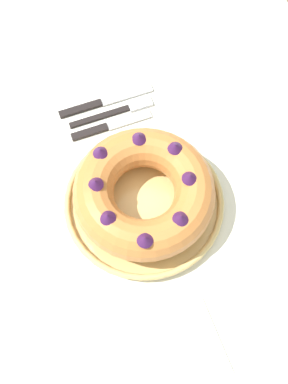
% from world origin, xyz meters
% --- Properties ---
extents(ground_plane, '(8.00, 8.00, 0.00)m').
position_xyz_m(ground_plane, '(0.00, 0.00, 0.00)').
color(ground_plane, brown).
extents(dining_table, '(1.45, 1.09, 0.73)m').
position_xyz_m(dining_table, '(0.00, 0.00, 0.65)').
color(dining_table, silver).
rests_on(dining_table, ground_plane).
extents(serving_dish, '(0.31, 0.31, 0.02)m').
position_xyz_m(serving_dish, '(0.03, 0.03, 0.74)').
color(serving_dish, tan).
rests_on(serving_dish, dining_table).
extents(bundt_cake, '(0.26, 0.26, 0.09)m').
position_xyz_m(bundt_cake, '(0.03, 0.03, 0.79)').
color(bundt_cake, '#C67538').
rests_on(bundt_cake, serving_dish).
extents(fork, '(0.02, 0.18, 0.01)m').
position_xyz_m(fork, '(-0.19, 0.06, 0.73)').
color(fork, black).
rests_on(fork, dining_table).
extents(serving_knife, '(0.02, 0.21, 0.01)m').
position_xyz_m(serving_knife, '(-0.22, 0.03, 0.73)').
color(serving_knife, black).
rests_on(serving_knife, dining_table).
extents(cake_knife, '(0.02, 0.17, 0.01)m').
position_xyz_m(cake_knife, '(-0.16, 0.02, 0.73)').
color(cake_knife, black).
rests_on(cake_knife, dining_table).
extents(napkin, '(0.13, 0.09, 0.00)m').
position_xyz_m(napkin, '(0.30, 0.02, 0.73)').
color(napkin, white).
rests_on(napkin, dining_table).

